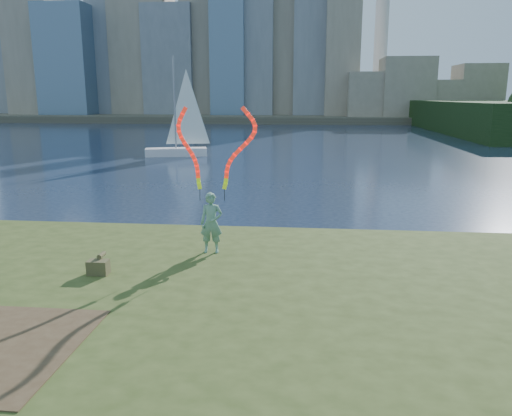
# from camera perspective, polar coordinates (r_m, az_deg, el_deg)

# --- Properties ---
(ground) EXTENTS (320.00, 320.00, 0.00)m
(ground) POSITION_cam_1_polar(r_m,az_deg,el_deg) (11.27, -9.87, -11.86)
(ground) COLOR #18243C
(ground) RESTS_ON ground
(grassy_knoll) EXTENTS (20.00, 18.00, 0.80)m
(grassy_knoll) POSITION_cam_1_polar(r_m,az_deg,el_deg) (9.17, -13.91, -15.74)
(grassy_knoll) COLOR #364418
(grassy_knoll) RESTS_ON ground
(far_shore) EXTENTS (320.00, 40.00, 1.20)m
(far_shore) POSITION_cam_1_polar(r_m,az_deg,el_deg) (104.97, 4.24, 10.40)
(far_shore) COLOR #494436
(far_shore) RESTS_ON ground
(woman_with_ribbons) EXTENTS (2.01, 0.40, 3.92)m
(woman_with_ribbons) POSITION_cam_1_polar(r_m,az_deg,el_deg) (12.35, -5.13, 1.35)
(woman_with_ribbons) COLOR #1E6A45
(woman_with_ribbons) RESTS_ON grassy_knoll
(canvas_bag) EXTENTS (0.45, 0.51, 0.42)m
(canvas_bag) POSITION_cam_1_polar(r_m,az_deg,el_deg) (11.61, -17.56, -6.38)
(canvas_bag) COLOR #4E4929
(canvas_bag) RESTS_ON grassy_knoll
(sailboat) EXTENTS (5.14, 2.65, 7.73)m
(sailboat) POSITION_cam_1_polar(r_m,az_deg,el_deg) (40.30, -8.78, 7.78)
(sailboat) COLOR white
(sailboat) RESTS_ON ground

